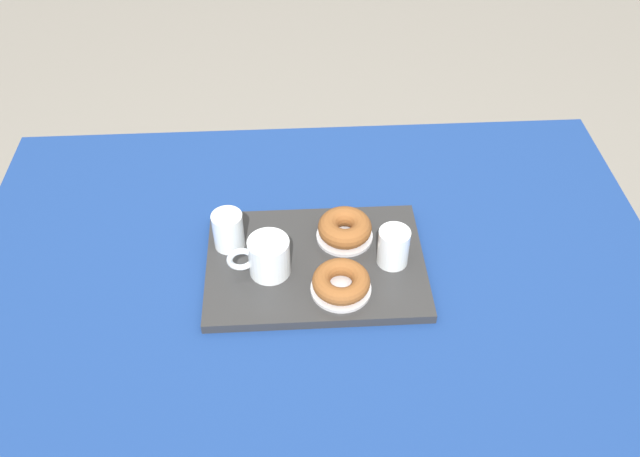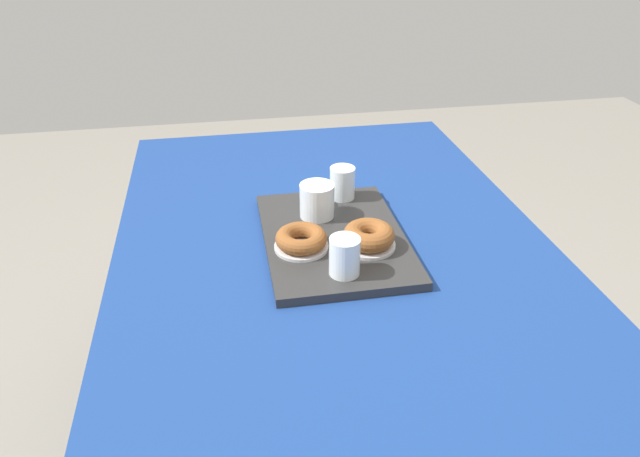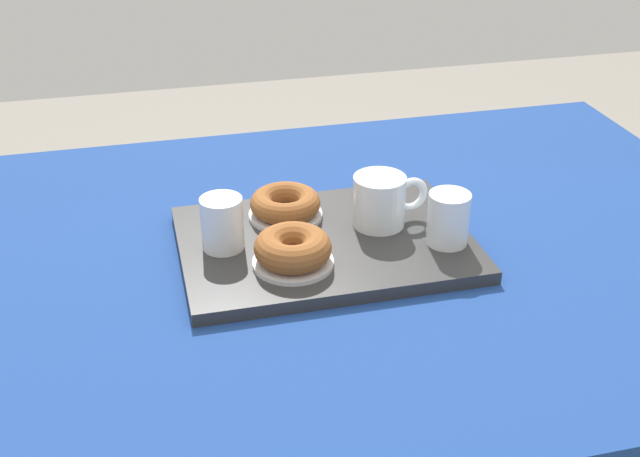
{
  "view_description": "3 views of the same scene",
  "coord_description": "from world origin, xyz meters",
  "px_view_note": "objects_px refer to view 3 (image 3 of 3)",
  "views": [
    {
      "loc": [
        -0.04,
        -0.93,
        1.77
      ],
      "look_at": [
        0.01,
        0.04,
        0.84
      ],
      "focal_mm": 37.79,
      "sensor_mm": 36.0,
      "label": 1
    },
    {
      "loc": [
        1.09,
        -0.23,
        1.46
      ],
      "look_at": [
        0.01,
        -0.03,
        0.82
      ],
      "focal_mm": 32.68,
      "sensor_mm": 36.0,
      "label": 2
    },
    {
      "loc": [
        0.26,
        1.04,
        1.4
      ],
      "look_at": [
        0.01,
        0.0,
        0.81
      ],
      "focal_mm": 45.93,
      "sensor_mm": 36.0,
      "label": 3
    }
  ],
  "objects_px": {
    "sugar_donut_left": "(285,203)",
    "dining_table": "(325,301)",
    "donut_plate_left": "(286,215)",
    "serving_tray": "(326,242)",
    "water_glass_near": "(222,226)",
    "sugar_donut_right": "(293,248)",
    "tea_mug_left": "(380,202)",
    "donut_plate_right": "(293,262)",
    "water_glass_far": "(448,221)"
  },
  "relations": [
    {
      "from": "serving_tray",
      "to": "sugar_donut_right",
      "type": "bearing_deg",
      "value": 45.58
    },
    {
      "from": "dining_table",
      "to": "donut_plate_left",
      "type": "height_order",
      "value": "donut_plate_left"
    },
    {
      "from": "water_glass_far",
      "to": "donut_plate_right",
      "type": "relative_size",
      "value": 0.69
    },
    {
      "from": "water_glass_far",
      "to": "sugar_donut_left",
      "type": "xyz_separation_m",
      "value": [
        0.22,
        -0.14,
        -0.01
      ]
    },
    {
      "from": "water_glass_far",
      "to": "sugar_donut_right",
      "type": "bearing_deg",
      "value": 1.88
    },
    {
      "from": "water_glass_near",
      "to": "donut_plate_right",
      "type": "xyz_separation_m",
      "value": [
        -0.09,
        0.07,
        -0.03
      ]
    },
    {
      "from": "donut_plate_left",
      "to": "sugar_donut_left",
      "type": "relative_size",
      "value": 1.05
    },
    {
      "from": "serving_tray",
      "to": "donut_plate_left",
      "type": "relative_size",
      "value": 3.73
    },
    {
      "from": "dining_table",
      "to": "water_glass_near",
      "type": "height_order",
      "value": "water_glass_near"
    },
    {
      "from": "dining_table",
      "to": "sugar_donut_right",
      "type": "xyz_separation_m",
      "value": [
        0.06,
        0.06,
        0.14
      ]
    },
    {
      "from": "sugar_donut_left",
      "to": "sugar_donut_right",
      "type": "xyz_separation_m",
      "value": [
        0.02,
        0.14,
        0.0
      ]
    },
    {
      "from": "water_glass_near",
      "to": "water_glass_far",
      "type": "xyz_separation_m",
      "value": [
        -0.32,
        0.06,
        0.0
      ]
    },
    {
      "from": "dining_table",
      "to": "donut_plate_left",
      "type": "xyz_separation_m",
      "value": [
        0.04,
        -0.08,
        0.12
      ]
    },
    {
      "from": "serving_tray",
      "to": "water_glass_far",
      "type": "xyz_separation_m",
      "value": [
        -0.17,
        0.06,
        0.05
      ]
    },
    {
      "from": "water_glass_near",
      "to": "donut_plate_right",
      "type": "distance_m",
      "value": 0.12
    },
    {
      "from": "serving_tray",
      "to": "sugar_donut_left",
      "type": "height_order",
      "value": "sugar_donut_left"
    },
    {
      "from": "donut_plate_right",
      "to": "sugar_donut_right",
      "type": "bearing_deg",
      "value": 0.0
    },
    {
      "from": "dining_table",
      "to": "water_glass_far",
      "type": "distance_m",
      "value": 0.24
    },
    {
      "from": "water_glass_far",
      "to": "serving_tray",
      "type": "bearing_deg",
      "value": -18.95
    },
    {
      "from": "dining_table",
      "to": "sugar_donut_left",
      "type": "relative_size",
      "value": 12.84
    },
    {
      "from": "water_glass_near",
      "to": "dining_table",
      "type": "bearing_deg",
      "value": 176.47
    },
    {
      "from": "donut_plate_left",
      "to": "water_glass_near",
      "type": "bearing_deg",
      "value": 33.21
    },
    {
      "from": "donut_plate_right",
      "to": "sugar_donut_right",
      "type": "relative_size",
      "value": 1.05
    },
    {
      "from": "dining_table",
      "to": "donut_plate_right",
      "type": "xyz_separation_m",
      "value": [
        0.06,
        0.06,
        0.12
      ]
    },
    {
      "from": "donut_plate_left",
      "to": "sugar_donut_left",
      "type": "xyz_separation_m",
      "value": [
        0.0,
        0.0,
        0.02
      ]
    },
    {
      "from": "tea_mug_left",
      "to": "water_glass_near",
      "type": "xyz_separation_m",
      "value": [
        0.25,
        0.01,
        -0.0
      ]
    },
    {
      "from": "water_glass_far",
      "to": "donut_plate_right",
      "type": "xyz_separation_m",
      "value": [
        0.24,
        0.01,
        -0.03
      ]
    },
    {
      "from": "dining_table",
      "to": "tea_mug_left",
      "type": "height_order",
      "value": "tea_mug_left"
    },
    {
      "from": "tea_mug_left",
      "to": "donut_plate_left",
      "type": "relative_size",
      "value": 1.05
    },
    {
      "from": "dining_table",
      "to": "water_glass_near",
      "type": "distance_m",
      "value": 0.21
    },
    {
      "from": "dining_table",
      "to": "sugar_donut_left",
      "type": "distance_m",
      "value": 0.17
    },
    {
      "from": "dining_table",
      "to": "water_glass_far",
      "type": "height_order",
      "value": "water_glass_far"
    },
    {
      "from": "tea_mug_left",
      "to": "donut_plate_left",
      "type": "distance_m",
      "value": 0.15
    },
    {
      "from": "tea_mug_left",
      "to": "sugar_donut_right",
      "type": "distance_m",
      "value": 0.18
    },
    {
      "from": "water_glass_near",
      "to": "water_glass_far",
      "type": "height_order",
      "value": "same"
    },
    {
      "from": "water_glass_near",
      "to": "sugar_donut_right",
      "type": "height_order",
      "value": "water_glass_near"
    },
    {
      "from": "serving_tray",
      "to": "water_glass_near",
      "type": "relative_size",
      "value": 5.44
    },
    {
      "from": "tea_mug_left",
      "to": "sugar_donut_left",
      "type": "bearing_deg",
      "value": -22.67
    },
    {
      "from": "serving_tray",
      "to": "tea_mug_left",
      "type": "bearing_deg",
      "value": -167.91
    },
    {
      "from": "donut_plate_left",
      "to": "donut_plate_right",
      "type": "bearing_deg",
      "value": 82.56
    },
    {
      "from": "dining_table",
      "to": "serving_tray",
      "type": "bearing_deg",
      "value": -119.95
    },
    {
      "from": "dining_table",
      "to": "sugar_donut_left",
      "type": "height_order",
      "value": "sugar_donut_left"
    },
    {
      "from": "sugar_donut_left",
      "to": "dining_table",
      "type": "bearing_deg",
      "value": 119.09
    },
    {
      "from": "water_glass_far",
      "to": "donut_plate_left",
      "type": "xyz_separation_m",
      "value": [
        0.22,
        -0.14,
        -0.03
      ]
    },
    {
      "from": "dining_table",
      "to": "tea_mug_left",
      "type": "bearing_deg",
      "value": -166.31
    },
    {
      "from": "dining_table",
      "to": "donut_plate_right",
      "type": "distance_m",
      "value": 0.15
    },
    {
      "from": "donut_plate_left",
      "to": "dining_table",
      "type": "bearing_deg",
      "value": 119.09
    },
    {
      "from": "donut_plate_left",
      "to": "sugar_donut_left",
      "type": "height_order",
      "value": "sugar_donut_left"
    },
    {
      "from": "water_glass_near",
      "to": "sugar_donut_left",
      "type": "xyz_separation_m",
      "value": [
        -0.11,
        -0.07,
        -0.01
      ]
    },
    {
      "from": "water_glass_far",
      "to": "donut_plate_right",
      "type": "bearing_deg",
      "value": 1.88
    }
  ]
}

